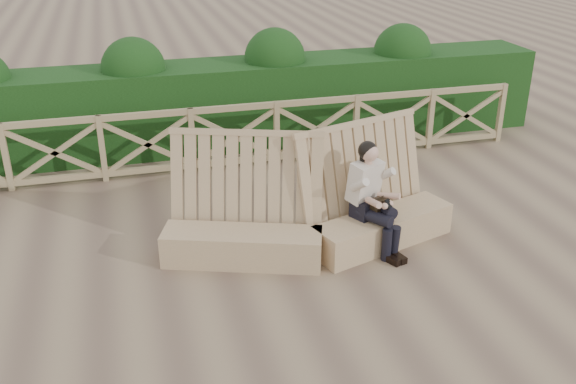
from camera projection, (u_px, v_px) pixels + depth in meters
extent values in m
plane|color=brown|center=(291.00, 273.00, 7.84)|extent=(60.00, 60.00, 0.00)
cube|color=#9E835A|center=(242.00, 246.00, 8.01)|extent=(2.03, 1.13, 0.42)
cube|color=#9E835A|center=(244.00, 196.00, 8.01)|extent=(2.01, 1.07, 1.54)
cube|color=#9E835A|center=(383.00, 229.00, 8.43)|extent=(2.03, 1.08, 0.42)
cube|color=#9E835A|center=(372.00, 182.00, 8.39)|extent=(2.02, 1.02, 1.54)
cube|color=black|center=(367.00, 207.00, 8.27)|extent=(0.46, 0.41, 0.23)
cube|color=beige|center=(365.00, 181.00, 8.15)|extent=(0.51, 0.46, 0.55)
sphere|color=tan|center=(370.00, 153.00, 7.95)|extent=(0.30, 0.30, 0.22)
sphere|color=black|center=(368.00, 150.00, 7.97)|extent=(0.32, 0.32, 0.24)
cylinder|color=black|center=(375.00, 217.00, 8.07)|extent=(0.36, 0.50, 0.16)
cylinder|color=black|center=(382.00, 207.00, 8.15)|extent=(0.36, 0.51, 0.17)
cylinder|color=black|center=(387.00, 245.00, 8.03)|extent=(0.17, 0.17, 0.42)
cylinder|color=black|center=(394.00, 242.00, 8.10)|extent=(0.17, 0.17, 0.42)
cube|color=black|center=(392.00, 260.00, 8.04)|extent=(0.20, 0.27, 0.08)
cube|color=black|center=(398.00, 258.00, 8.09)|extent=(0.20, 0.27, 0.08)
cube|color=black|center=(379.00, 204.00, 8.11)|extent=(0.28, 0.23, 0.16)
cube|color=black|center=(389.00, 205.00, 7.95)|extent=(0.11, 0.12, 0.13)
cube|color=#89754F|center=(234.00, 108.00, 10.47)|extent=(10.10, 0.07, 0.10)
cube|color=#89754F|center=(236.00, 161.00, 10.86)|extent=(10.10, 0.07, 0.10)
cube|color=black|center=(222.00, 105.00, 11.65)|extent=(12.00, 1.20, 1.50)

